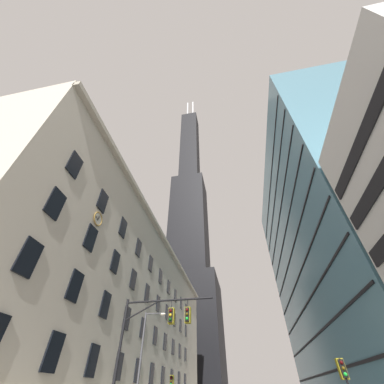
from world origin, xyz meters
TOP-DOWN VIEW (x-y plane):
  - station_building at (-19.95, 25.29)m, footprint 18.58×62.58m
  - dark_skyscraper at (-19.48, 85.81)m, footprint 25.36×25.36m
  - glass_office_midrise at (19.32, 27.43)m, footprint 16.75×44.24m
  - traffic_signal_mast at (-4.61, 4.76)m, footprint 6.81×0.63m
  - traffic_light_near_right at (6.97, 6.02)m, footprint 0.40×0.63m
  - traffic_light_far_left at (-7.13, 18.76)m, footprint 0.40×0.63m
  - street_lamppost at (-8.17, 12.13)m, footprint 2.23×0.32m

SIDE VIEW (x-z plane):
  - traffic_light_far_left at x=-7.13m, z-range 1.16..4.59m
  - traffic_light_near_right at x=6.97m, z-range 1.17..4.62m
  - street_lamppost at x=-8.17m, z-range 0.88..9.15m
  - traffic_signal_mast at x=-4.61m, z-range 1.65..9.00m
  - station_building at x=-19.95m, z-range -0.02..23.94m
  - glass_office_midrise at x=19.32m, z-range 0.00..42.15m
  - dark_skyscraper at x=-19.48m, z-range -41.31..153.73m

